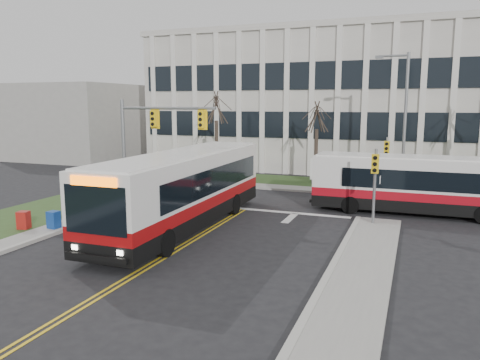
% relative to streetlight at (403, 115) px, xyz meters
% --- Properties ---
extents(ground, '(120.00, 120.00, 0.00)m').
position_rel_streetlight_xyz_m(ground, '(-8.03, -16.20, -5.19)').
color(ground, black).
rests_on(ground, ground).
extents(sidewalk_east, '(2.00, 26.00, 0.14)m').
position_rel_streetlight_xyz_m(sidewalk_east, '(-0.53, -21.20, -5.12)').
color(sidewalk_east, '#9E9B93').
rests_on(sidewalk_east, ground).
extents(sidewalk_cross, '(44.00, 1.60, 0.14)m').
position_rel_streetlight_xyz_m(sidewalk_cross, '(-3.03, -1.00, -5.12)').
color(sidewalk_cross, '#9E9B93').
rests_on(sidewalk_cross, ground).
extents(building_lawn, '(44.00, 5.00, 0.12)m').
position_rel_streetlight_xyz_m(building_lawn, '(-3.03, 1.80, -5.13)').
color(building_lawn, '#31481F').
rests_on(building_lawn, ground).
extents(office_building, '(40.00, 16.00, 12.00)m').
position_rel_streetlight_xyz_m(office_building, '(-3.03, 13.80, 0.81)').
color(office_building, beige).
rests_on(office_building, ground).
extents(building_annex, '(12.00, 12.00, 8.00)m').
position_rel_streetlight_xyz_m(building_annex, '(-34.03, 9.80, -1.19)').
color(building_annex, '#9E9B93').
rests_on(building_annex, ground).
extents(mast_arm_signal, '(6.11, 0.38, 6.20)m').
position_rel_streetlight_xyz_m(mast_arm_signal, '(-13.65, -9.04, -0.94)').
color(mast_arm_signal, slate).
rests_on(mast_arm_signal, ground).
extents(signal_pole_near, '(0.34, 0.39, 3.80)m').
position_rel_streetlight_xyz_m(signal_pole_near, '(-0.83, -9.30, -2.69)').
color(signal_pole_near, slate).
rests_on(signal_pole_near, ground).
extents(signal_pole_far, '(0.34, 0.39, 3.80)m').
position_rel_streetlight_xyz_m(signal_pole_far, '(-0.83, -0.80, -2.69)').
color(signal_pole_far, slate).
rests_on(signal_pole_far, ground).
extents(streetlight, '(2.15, 0.25, 9.20)m').
position_rel_streetlight_xyz_m(streetlight, '(0.00, 0.00, 0.00)').
color(streetlight, slate).
rests_on(streetlight, ground).
extents(directory_sign, '(1.50, 0.12, 2.00)m').
position_rel_streetlight_xyz_m(directory_sign, '(-5.53, 1.30, -4.02)').
color(directory_sign, slate).
rests_on(directory_sign, ground).
extents(tree_left, '(1.80, 1.80, 7.70)m').
position_rel_streetlight_xyz_m(tree_left, '(-14.03, 1.80, 0.32)').
color(tree_left, '#42352B').
rests_on(tree_left, ground).
extents(tree_mid, '(1.80, 1.80, 6.82)m').
position_rel_streetlight_xyz_m(tree_mid, '(-6.03, 2.00, -0.31)').
color(tree_mid, '#42352B').
rests_on(tree_mid, ground).
extents(bus_main, '(3.07, 13.46, 3.58)m').
position_rel_streetlight_xyz_m(bus_main, '(-9.39, -12.78, -3.40)').
color(bus_main, silver).
rests_on(bus_main, ground).
extents(bus_cross, '(11.61, 2.60, 3.09)m').
position_rel_streetlight_xyz_m(bus_cross, '(1.43, -5.82, -3.65)').
color(bus_cross, silver).
rests_on(bus_cross, ground).
extents(newspaper_box_blue, '(0.53, 0.48, 0.95)m').
position_rel_streetlight_xyz_m(newspaper_box_blue, '(-14.83, -15.57, -4.72)').
color(newspaper_box_blue, navy).
rests_on(newspaper_box_blue, ground).
extents(newspaper_box_red, '(0.59, 0.56, 0.95)m').
position_rel_streetlight_xyz_m(newspaper_box_red, '(-16.14, -16.09, -4.72)').
color(newspaper_box_red, maroon).
rests_on(newspaper_box_red, ground).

